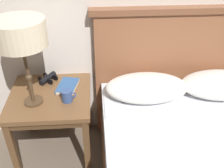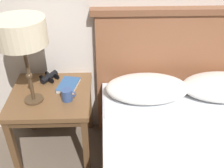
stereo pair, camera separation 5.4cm
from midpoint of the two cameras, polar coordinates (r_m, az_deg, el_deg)
The scene contains 5 objects.
nightstand at distance 1.99m, azimuth -13.89°, elevation -3.96°, with size 0.58×0.58×0.57m.
table_lamp at distance 1.66m, azimuth -20.29°, elevation 10.01°, with size 0.31×0.31×0.59m.
book_on_nightstand at distance 1.98m, azimuth -10.44°, elevation -0.43°, with size 0.17×0.23×0.03m.
binoculars_pair at distance 2.09m, azimuth -14.51°, elevation 1.23°, with size 0.16×0.16×0.05m.
coffee_mug at distance 1.83m, azimuth -10.58°, elevation -2.53°, with size 0.10×0.08×0.08m.
Camera 1 is at (-0.37, -0.94, 1.66)m, focal length 42.00 mm.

